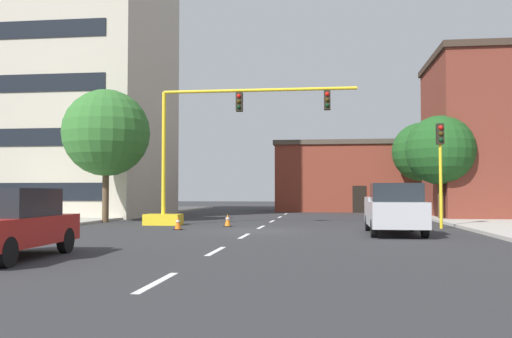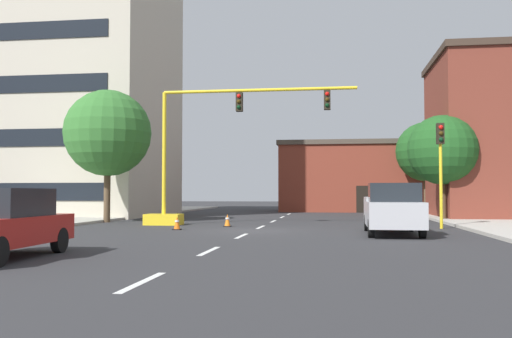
{
  "view_description": "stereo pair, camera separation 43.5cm",
  "coord_description": "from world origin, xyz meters",
  "px_view_note": "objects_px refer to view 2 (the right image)",
  "views": [
    {
      "loc": [
        3.06,
        -23.99,
        1.63
      ],
      "look_at": [
        -0.38,
        3.61,
        2.81
      ],
      "focal_mm": 39.43,
      "sensor_mm": 36.0,
      "label": 1
    },
    {
      "loc": [
        3.49,
        -23.93,
        1.63
      ],
      "look_at": [
        -0.38,
        3.61,
        2.81
      ],
      "focal_mm": 39.43,
      "sensor_mm": 36.0,
      "label": 2
    }
  ],
  "objects_px": {
    "tree_right_far": "(426,152)",
    "traffic_cone_roadside_a": "(177,223)",
    "tree_left_near": "(108,133)",
    "pickup_truck_silver": "(392,209)",
    "traffic_light_pole_right": "(441,151)",
    "sedan_red_near_left": "(1,223)",
    "traffic_cone_roadside_b": "(227,220)",
    "traffic_signal_gantry": "(192,179)",
    "tree_right_mid": "(443,150)"
  },
  "relations": [
    {
      "from": "traffic_cone_roadside_b",
      "to": "traffic_signal_gantry",
      "type": "bearing_deg",
      "value": 153.68
    },
    {
      "from": "traffic_light_pole_right",
      "to": "tree_left_near",
      "type": "bearing_deg",
      "value": 169.66
    },
    {
      "from": "tree_right_mid",
      "to": "traffic_cone_roadside_a",
      "type": "relative_size",
      "value": 10.3
    },
    {
      "from": "pickup_truck_silver",
      "to": "sedan_red_near_left",
      "type": "height_order",
      "value": "pickup_truck_silver"
    },
    {
      "from": "tree_right_mid",
      "to": "traffic_cone_roadside_b",
      "type": "bearing_deg",
      "value": -148.0
    },
    {
      "from": "tree_right_far",
      "to": "traffic_cone_roadside_a",
      "type": "xyz_separation_m",
      "value": [
        -13.9,
        -20.91,
        -4.51
      ]
    },
    {
      "from": "traffic_light_pole_right",
      "to": "pickup_truck_silver",
      "type": "relative_size",
      "value": 0.88
    },
    {
      "from": "tree_right_far",
      "to": "pickup_truck_silver",
      "type": "relative_size",
      "value": 1.31
    },
    {
      "from": "sedan_red_near_left",
      "to": "tree_right_far",
      "type": "bearing_deg",
      "value": 64.56
    },
    {
      "from": "traffic_cone_roadside_b",
      "to": "traffic_light_pole_right",
      "type": "bearing_deg",
      "value": -0.78
    },
    {
      "from": "tree_right_mid",
      "to": "traffic_light_pole_right",
      "type": "bearing_deg",
      "value": -101.11
    },
    {
      "from": "traffic_signal_gantry",
      "to": "traffic_cone_roadside_a",
      "type": "xyz_separation_m",
      "value": [
        0.26,
        -3.54,
        -2.04
      ]
    },
    {
      "from": "pickup_truck_silver",
      "to": "traffic_signal_gantry",
      "type": "bearing_deg",
      "value": 151.83
    },
    {
      "from": "traffic_cone_roadside_a",
      "to": "traffic_cone_roadside_b",
      "type": "bearing_deg",
      "value": 55.1
    },
    {
      "from": "pickup_truck_silver",
      "to": "traffic_cone_roadside_a",
      "type": "height_order",
      "value": "pickup_truck_silver"
    },
    {
      "from": "traffic_signal_gantry",
      "to": "tree_right_far",
      "type": "relative_size",
      "value": 1.49
    },
    {
      "from": "tree_left_near",
      "to": "pickup_truck_silver",
      "type": "distance_m",
      "value": 16.76
    },
    {
      "from": "sedan_red_near_left",
      "to": "traffic_cone_roadside_b",
      "type": "relative_size",
      "value": 7.39
    },
    {
      "from": "tree_left_near",
      "to": "tree_right_mid",
      "type": "relative_size",
      "value": 1.19
    },
    {
      "from": "tree_right_mid",
      "to": "sedan_red_near_left",
      "type": "height_order",
      "value": "tree_right_mid"
    },
    {
      "from": "sedan_red_near_left",
      "to": "traffic_cone_roadside_a",
      "type": "xyz_separation_m",
      "value": [
        1.32,
        11.09,
        -0.6
      ]
    },
    {
      "from": "tree_right_far",
      "to": "pickup_truck_silver",
      "type": "bearing_deg",
      "value": -102.07
    },
    {
      "from": "tree_left_near",
      "to": "tree_right_far",
      "type": "xyz_separation_m",
      "value": [
        19.48,
        15.36,
        -0.12
      ]
    },
    {
      "from": "traffic_light_pole_right",
      "to": "tree_left_near",
      "type": "height_order",
      "value": "tree_left_near"
    },
    {
      "from": "tree_left_near",
      "to": "sedan_red_near_left",
      "type": "relative_size",
      "value": 1.61
    },
    {
      "from": "traffic_light_pole_right",
      "to": "pickup_truck_silver",
      "type": "height_order",
      "value": "traffic_light_pole_right"
    },
    {
      "from": "tree_left_near",
      "to": "sedan_red_near_left",
      "type": "height_order",
      "value": "tree_left_near"
    },
    {
      "from": "tree_right_mid",
      "to": "traffic_cone_roadside_b",
      "type": "relative_size",
      "value": 9.94
    },
    {
      "from": "tree_right_mid",
      "to": "traffic_cone_roadside_a",
      "type": "xyz_separation_m",
      "value": [
        -13.09,
        -9.61,
        -3.81
      ]
    },
    {
      "from": "tree_right_mid",
      "to": "tree_right_far",
      "type": "xyz_separation_m",
      "value": [
        0.81,
        11.3,
        0.7
      ]
    },
    {
      "from": "traffic_light_pole_right",
      "to": "sedan_red_near_left",
      "type": "xyz_separation_m",
      "value": [
        -13.0,
        -13.49,
        -2.64
      ]
    },
    {
      "from": "sedan_red_near_left",
      "to": "traffic_cone_roadside_a",
      "type": "bearing_deg",
      "value": 83.19
    },
    {
      "from": "traffic_signal_gantry",
      "to": "traffic_cone_roadside_b",
      "type": "xyz_separation_m",
      "value": [
        2.03,
        -1.0,
        -2.03
      ]
    },
    {
      "from": "sedan_red_near_left",
      "to": "traffic_cone_roadside_b",
      "type": "height_order",
      "value": "sedan_red_near_left"
    },
    {
      "from": "tree_left_near",
      "to": "traffic_cone_roadside_a",
      "type": "distance_m",
      "value": 9.13
    },
    {
      "from": "traffic_light_pole_right",
      "to": "tree_right_mid",
      "type": "bearing_deg",
      "value": 78.89
    },
    {
      "from": "traffic_signal_gantry",
      "to": "tree_left_near",
      "type": "xyz_separation_m",
      "value": [
        -5.32,
        2.01,
        2.59
      ]
    },
    {
      "from": "traffic_light_pole_right",
      "to": "sedan_red_near_left",
      "type": "relative_size",
      "value": 1.05
    },
    {
      "from": "tree_right_far",
      "to": "traffic_cone_roadside_a",
      "type": "bearing_deg",
      "value": -123.62
    },
    {
      "from": "traffic_signal_gantry",
      "to": "sedan_red_near_left",
      "type": "distance_m",
      "value": 14.74
    },
    {
      "from": "traffic_light_pole_right",
      "to": "pickup_truck_silver",
      "type": "bearing_deg",
      "value": -123.43
    },
    {
      "from": "traffic_signal_gantry",
      "to": "sedan_red_near_left",
      "type": "xyz_separation_m",
      "value": [
        -1.06,
        -14.63,
        -1.45
      ]
    },
    {
      "from": "traffic_light_pole_right",
      "to": "sedan_red_near_left",
      "type": "bearing_deg",
      "value": -133.93
    },
    {
      "from": "traffic_light_pole_right",
      "to": "tree_right_mid",
      "type": "relative_size",
      "value": 0.78
    },
    {
      "from": "traffic_light_pole_right",
      "to": "tree_left_near",
      "type": "distance_m",
      "value": 17.6
    },
    {
      "from": "pickup_truck_silver",
      "to": "traffic_light_pole_right",
      "type": "bearing_deg",
      "value": 56.57
    },
    {
      "from": "sedan_red_near_left",
      "to": "traffic_cone_roadside_a",
      "type": "relative_size",
      "value": 7.66
    },
    {
      "from": "traffic_light_pole_right",
      "to": "tree_right_mid",
      "type": "xyz_separation_m",
      "value": [
        1.42,
        7.21,
        0.58
      ]
    },
    {
      "from": "traffic_signal_gantry",
      "to": "pickup_truck_silver",
      "type": "xyz_separation_m",
      "value": [
        9.37,
        -5.02,
        -1.36
      ]
    },
    {
      "from": "tree_right_far",
      "to": "traffic_light_pole_right",
      "type": "bearing_deg",
      "value": -96.86
    }
  ]
}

